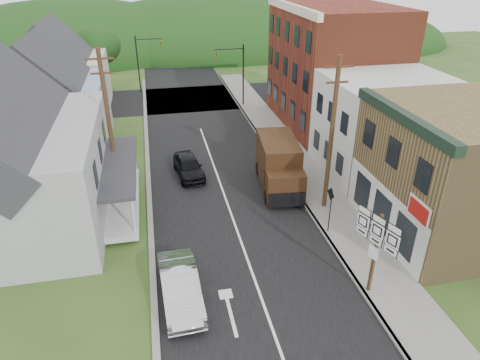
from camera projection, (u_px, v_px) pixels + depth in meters
ground at (246, 255)px, 21.65m from camera, size 120.00×120.00×0.00m
road at (215, 169)px, 30.29m from camera, size 9.00×90.00×0.02m
cross_road at (190, 99)px, 44.99m from camera, size 60.00×9.00×0.02m
sidewalk_right at (303, 173)px, 29.61m from camera, size 2.80×55.00×0.15m
curb_right at (285, 174)px, 29.36m from camera, size 0.20×55.00×0.15m
curb_left at (149, 188)px, 27.69m from camera, size 0.30×55.00×0.12m
storefront_tan at (459, 172)px, 22.08m from camera, size 8.00×8.00×7.00m
storefront_white at (386, 126)px, 28.68m from camera, size 8.00×7.00×6.50m
storefront_red at (333, 67)px, 36.07m from camera, size 8.00×12.00×10.00m
house_gray at (1, 151)px, 22.66m from camera, size 10.20×12.24×8.35m
house_blue at (57, 99)px, 32.60m from camera, size 7.14×8.16×7.28m
house_cream at (67, 71)px, 40.29m from camera, size 7.14×8.16×7.28m
utility_pole_right at (331, 135)px, 23.52m from camera, size 1.60×0.26×9.00m
utility_pole_left at (109, 123)px, 25.19m from camera, size 1.60×0.26×9.00m
traffic_signal_right at (236, 68)px, 40.99m from camera, size 2.87×0.20×6.00m
traffic_signal_left at (144, 57)px, 45.46m from camera, size 2.87×0.20×6.00m
tree_left_d at (98, 45)px, 45.37m from camera, size 4.80×4.80×6.94m
forested_ridge at (172, 48)px, 69.19m from camera, size 90.00×30.00×16.00m
silver_sedan at (180, 287)px, 18.48m from camera, size 1.80×4.63×1.50m
dark_sedan at (189, 166)px, 29.04m from camera, size 2.10×4.28×1.40m
delivery_van at (279, 165)px, 27.16m from camera, size 2.89×5.86×3.16m
route_sign_cluster at (376, 243)px, 17.95m from camera, size 0.81×2.19×4.00m
warning_sign at (330, 204)px, 22.46m from camera, size 0.15×0.74×2.69m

